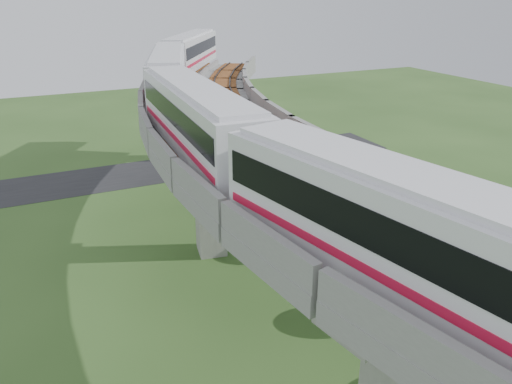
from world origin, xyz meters
TOP-DOWN VIEW (x-y plane):
  - ground at (0.00, 0.00)m, footprint 160.00×160.00m
  - dirt_lot at (14.00, -2.00)m, footprint 18.00×26.00m
  - asphalt_road at (0.00, 30.00)m, footprint 60.00×8.00m
  - viaduct at (3.84, 0.00)m, footprint 19.58×73.98m
  - metro_train at (1.13, 9.66)m, footprint 15.98×60.49m
  - fence at (9.75, 0.00)m, footprint 3.87×38.73m
  - tree_0 at (11.81, 24.33)m, footprint 1.86×1.86m
  - tree_1 at (8.39, 13.40)m, footprint 2.77×2.77m
  - tree_2 at (7.02, 7.24)m, footprint 3.06×3.06m
  - tree_3 at (7.22, -1.87)m, footprint 3.19×3.19m
  - tree_4 at (7.42, -8.20)m, footprint 2.46×2.46m
  - car_white at (11.30, -7.40)m, footprint 3.30×3.95m
  - car_dark at (15.59, 5.80)m, footprint 3.65×1.60m

SIDE VIEW (x-z plane):
  - ground at x=0.00m, z-range 0.00..0.00m
  - asphalt_road at x=0.00m, z-range 0.00..0.03m
  - dirt_lot at x=14.00m, z-range 0.00..0.04m
  - car_dark at x=15.59m, z-range 0.04..1.08m
  - car_white at x=11.30m, z-range 0.04..1.31m
  - fence at x=9.75m, z-range 0.00..1.50m
  - tree_0 at x=11.81m, z-range 0.68..3.66m
  - tree_1 at x=8.39m, z-range 0.58..4.10m
  - tree_3 at x=7.22m, z-range 0.52..4.28m
  - tree_4 at x=7.42m, z-range 0.70..4.22m
  - tree_2 at x=7.02m, z-range 0.69..4.67m
  - viaduct at x=3.84m, z-range 3.35..14.75m
  - metro_train at x=1.13m, z-range 10.49..14.13m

